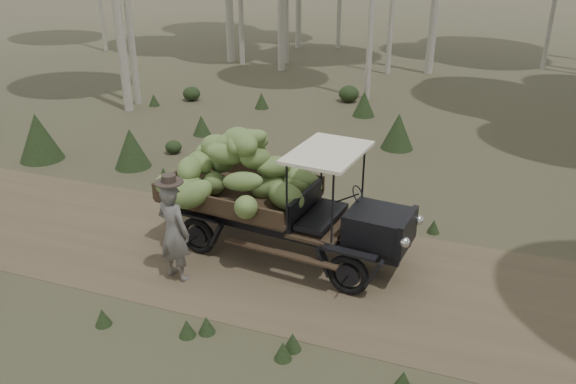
% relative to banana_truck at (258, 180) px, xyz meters
% --- Properties ---
extents(ground, '(120.00, 120.00, 0.00)m').
position_rel_banana_truck_xyz_m(ground, '(0.59, -0.51, -1.45)').
color(ground, '#473D2B').
rests_on(ground, ground).
extents(dirt_track, '(70.00, 4.00, 0.01)m').
position_rel_banana_truck_xyz_m(dirt_track, '(0.59, -0.51, -1.44)').
color(dirt_track, brown).
rests_on(dirt_track, ground).
extents(banana_truck, '(5.18, 2.58, 2.51)m').
position_rel_banana_truck_xyz_m(banana_truck, '(0.00, 0.00, 0.00)').
color(banana_truck, black).
rests_on(banana_truck, ground).
extents(farmer, '(0.77, 0.61, 2.02)m').
position_rel_banana_truck_xyz_m(farmer, '(-0.97, -1.55, -0.49)').
color(farmer, '#5D5955').
rests_on(farmer, ground).
extents(undergrowth, '(23.36, 24.92, 1.33)m').
position_rel_banana_truck_xyz_m(undergrowth, '(0.41, -2.03, -0.93)').
color(undergrowth, '#233319').
rests_on(undergrowth, ground).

